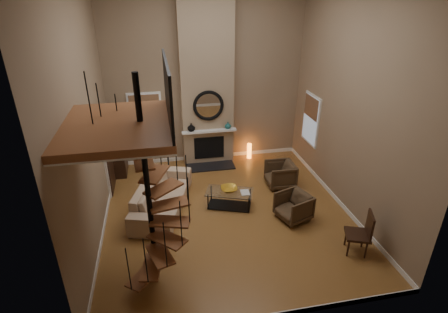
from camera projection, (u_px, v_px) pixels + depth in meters
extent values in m
cube|color=#A87236|center=(227.00, 213.00, 8.89)|extent=(6.00, 6.50, 0.01)
cube|color=#8B745A|center=(206.00, 76.00, 10.56)|extent=(6.00, 0.02, 5.50)
cube|color=#8B745A|center=(275.00, 181.00, 4.82)|extent=(6.00, 0.02, 5.50)
cube|color=#8B745A|center=(85.00, 118.00, 7.17)|extent=(0.02, 6.50, 5.50)
cube|color=#8B745A|center=(352.00, 101.00, 8.21)|extent=(0.02, 6.50, 5.50)
cube|color=white|center=(208.00, 156.00, 11.72)|extent=(6.00, 0.02, 0.12)
cube|color=white|center=(105.00, 225.00, 8.34)|extent=(0.02, 6.50, 0.12)
cube|color=white|center=(336.00, 198.00, 9.38)|extent=(0.02, 6.50, 0.12)
cube|color=#977F62|center=(207.00, 78.00, 10.39)|extent=(1.60, 0.38, 5.50)
cube|color=black|center=(211.00, 166.00, 11.15)|extent=(1.50, 0.60, 0.04)
cube|color=black|center=(209.00, 148.00, 11.17)|extent=(0.95, 0.02, 0.72)
cube|color=white|center=(209.00, 131.00, 10.84)|extent=(1.70, 0.18, 0.06)
torus|color=black|center=(208.00, 106.00, 10.55)|extent=(0.94, 0.10, 0.94)
cylinder|color=white|center=(208.00, 106.00, 10.55)|extent=(0.80, 0.01, 0.80)
imported|color=black|center=(191.00, 127.00, 10.71)|extent=(0.24, 0.24, 0.25)
imported|color=#195959|center=(228.00, 125.00, 10.92)|extent=(0.20, 0.20, 0.21)
cube|color=white|center=(146.00, 117.00, 10.71)|extent=(1.02, 0.04, 1.52)
cube|color=#8C9EB2|center=(146.00, 117.00, 10.69)|extent=(0.90, 0.01, 1.40)
cube|color=brown|center=(145.00, 110.00, 10.59)|extent=(0.90, 0.01, 0.98)
cube|color=white|center=(311.00, 119.00, 10.47)|extent=(0.04, 1.02, 1.52)
cube|color=#8C9EB2|center=(310.00, 120.00, 10.47)|extent=(0.01, 0.90, 1.40)
cube|color=brown|center=(311.00, 107.00, 10.30)|extent=(0.01, 0.90, 0.63)
cube|color=white|center=(107.00, 155.00, 9.50)|extent=(0.06, 1.05, 2.16)
cube|color=black|center=(109.00, 156.00, 9.52)|extent=(0.05, 0.90, 2.05)
cube|color=#8C9EB2|center=(108.00, 142.00, 9.34)|extent=(0.01, 0.60, 0.90)
cube|color=brown|center=(118.00, 126.00, 5.54)|extent=(1.70, 2.20, 0.12)
cube|color=white|center=(119.00, 130.00, 5.57)|extent=(1.70, 2.20, 0.03)
cube|color=black|center=(168.00, 91.00, 5.45)|extent=(0.04, 2.20, 0.94)
cylinder|color=black|center=(147.00, 187.00, 6.11)|extent=(0.10, 0.10, 4.02)
cube|color=brown|center=(144.00, 276.00, 6.58)|extent=(0.71, 0.78, 0.04)
cylinder|color=black|center=(129.00, 269.00, 6.08)|extent=(0.02, 0.02, 0.94)
cube|color=brown|center=(152.00, 267.00, 6.43)|extent=(0.46, 0.77, 0.04)
cylinder|color=black|center=(146.00, 261.00, 5.90)|extent=(0.02, 0.02, 0.94)
cube|color=brown|center=(160.00, 254.00, 6.36)|extent=(0.55, 0.79, 0.04)
cylinder|color=black|center=(165.00, 245.00, 5.87)|extent=(0.02, 0.02, 0.94)
cube|color=brown|center=(167.00, 239.00, 6.35)|extent=(0.75, 0.74, 0.04)
cylinder|color=black|center=(181.00, 224.00, 5.97)|extent=(0.02, 0.02, 0.94)
cube|color=brown|center=(170.00, 222.00, 6.39)|extent=(0.79, 0.53, 0.04)
cylinder|color=black|center=(189.00, 201.00, 6.16)|extent=(0.02, 0.02, 0.94)
cube|color=brown|center=(169.00, 204.00, 6.43)|extent=(0.77, 0.48, 0.04)
cylinder|color=black|center=(187.00, 178.00, 6.35)|extent=(0.02, 0.02, 0.94)
cube|color=brown|center=(164.00, 188.00, 6.44)|extent=(0.77, 0.72, 0.04)
cylinder|color=black|center=(176.00, 159.00, 6.49)|extent=(0.02, 0.02, 0.94)
cube|color=brown|center=(155.00, 174.00, 6.39)|extent=(0.58, 0.79, 0.04)
cylinder|color=black|center=(159.00, 143.00, 6.51)|extent=(0.02, 0.02, 0.94)
cube|color=brown|center=(144.00, 162.00, 6.27)|extent=(0.41, 0.75, 0.04)
cylinder|color=black|center=(139.00, 130.00, 6.38)|extent=(0.02, 0.02, 0.94)
cube|color=brown|center=(132.00, 151.00, 6.08)|extent=(0.68, 0.79, 0.04)
cylinder|color=black|center=(118.00, 120.00, 6.10)|extent=(0.02, 0.02, 0.94)
cube|color=brown|center=(123.00, 140.00, 5.83)|extent=(0.80, 0.64, 0.04)
cylinder|color=black|center=(100.00, 111.00, 5.72)|extent=(0.02, 0.02, 0.94)
cube|color=brown|center=(118.00, 130.00, 5.56)|extent=(0.72, 0.34, 0.04)
cylinder|color=black|center=(89.00, 102.00, 5.29)|extent=(0.02, 0.02, 0.94)
cube|color=black|center=(117.00, 144.00, 10.43)|extent=(0.43, 0.91, 2.04)
imported|color=tan|center=(162.00, 195.00, 8.92)|extent=(1.74, 2.81, 0.77)
imported|color=#483421|center=(283.00, 174.00, 9.98)|extent=(0.80, 0.78, 0.71)
imported|color=#483421|center=(296.00, 206.00, 8.54)|extent=(0.94, 0.92, 0.68)
cube|color=silver|center=(229.00, 192.00, 8.95)|extent=(1.32, 0.96, 0.02)
cube|color=black|center=(229.00, 205.00, 9.13)|extent=(1.20, 0.84, 0.01)
cylinder|color=black|center=(208.00, 202.00, 8.92)|extent=(0.04, 0.04, 0.44)
cylinder|color=black|center=(249.00, 206.00, 8.78)|extent=(0.04, 0.04, 0.44)
cylinder|color=black|center=(211.00, 193.00, 9.32)|extent=(0.04, 0.04, 0.44)
cylinder|color=black|center=(250.00, 196.00, 9.17)|extent=(0.04, 0.04, 0.44)
imported|color=gold|center=(229.00, 189.00, 8.97)|extent=(0.43, 0.43, 0.11)
imported|color=gray|center=(244.00, 193.00, 8.87)|extent=(0.24, 0.31, 0.03)
cylinder|color=black|center=(170.00, 182.00, 10.28)|extent=(0.37, 0.37, 0.03)
cylinder|color=black|center=(168.00, 158.00, 9.94)|extent=(0.04, 0.04, 1.60)
cylinder|color=#F2E5C6|center=(166.00, 133.00, 9.62)|extent=(0.41, 0.41, 0.33)
cylinder|color=orange|center=(249.00, 151.00, 11.66)|extent=(0.15, 0.15, 0.52)
cube|color=black|center=(357.00, 235.00, 7.39)|extent=(0.63, 0.63, 0.06)
cube|color=black|center=(370.00, 226.00, 7.25)|extent=(0.21, 0.45, 0.58)
cylinder|color=black|center=(348.00, 248.00, 7.36)|extent=(0.05, 0.05, 0.47)
cylinder|color=black|center=(366.00, 250.00, 7.30)|extent=(0.05, 0.05, 0.47)
cylinder|color=black|center=(346.00, 237.00, 7.68)|extent=(0.05, 0.05, 0.47)
cylinder|color=black|center=(363.00, 239.00, 7.62)|extent=(0.05, 0.05, 0.47)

